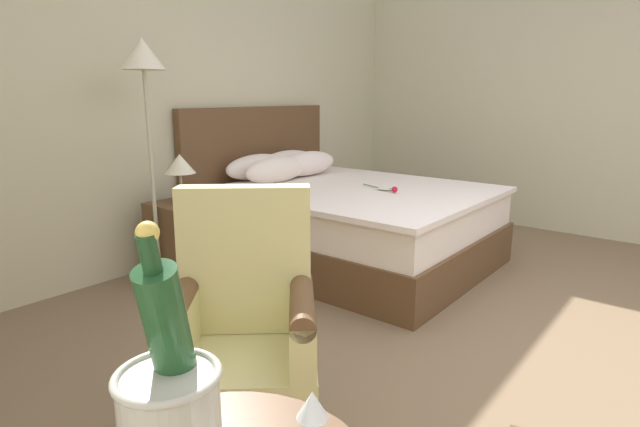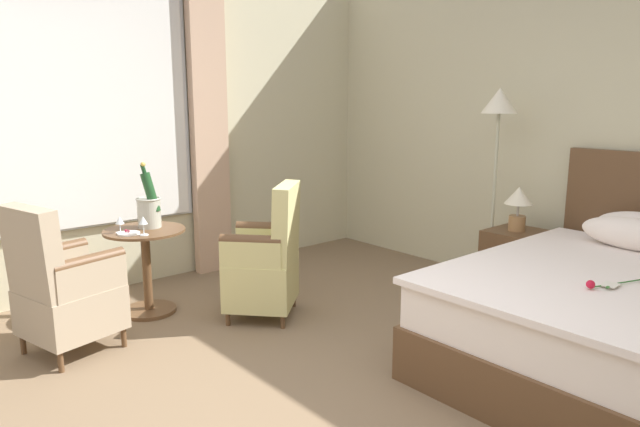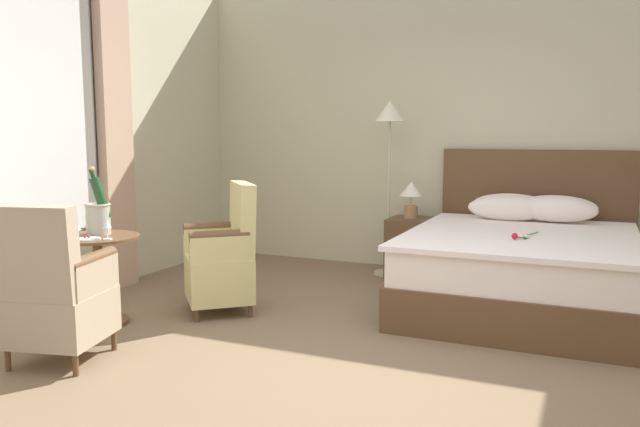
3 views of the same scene
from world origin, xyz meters
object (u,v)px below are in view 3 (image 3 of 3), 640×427
bedside_lamp (411,194)px  armchair_by_window (224,259)px  champagne_bucket (98,214)px  side_table_round (99,274)px  wine_glass_near_bucket (77,228)px  armchair_facing_bed (56,294)px  nightstand (410,247)px  bed (522,263)px  wine_glass_near_edge (107,225)px  snack_plate (89,239)px  floor_lamp_brass (390,134)px

bedside_lamp → armchair_by_window: bearing=-120.1°
bedside_lamp → champagne_bucket: bearing=-126.2°
side_table_round → armchair_by_window: size_ratio=0.65×
wine_glass_near_bucket → armchair_facing_bed: size_ratio=0.12×
nightstand → bedside_lamp: bedside_lamp is taller
bedside_lamp → side_table_round: size_ratio=0.54×
bed → side_table_round: 3.40m
armchair_facing_bed → wine_glass_near_edge: bearing=104.3°
bed → champagne_bucket: 3.43m
champagne_bucket → armchair_facing_bed: (0.39, -0.80, -0.39)m
bed → side_table_round: bearing=-147.6°
snack_plate → armchair_facing_bed: 0.68m
wine_glass_near_edge → armchair_by_window: bearing=56.5°
side_table_round → wine_glass_near_bucket: 0.42m
nightstand → bedside_lamp: (-0.00, -0.00, 0.54)m
wine_glass_near_bucket → wine_glass_near_edge: bearing=29.1°
champagne_bucket → wine_glass_near_edge: champagne_bucket is taller
side_table_round → wine_glass_near_edge: (0.18, -0.08, 0.39)m
nightstand → armchair_facing_bed: size_ratio=0.58×
champagne_bucket → armchair_facing_bed: champagne_bucket is taller
bedside_lamp → floor_lamp_brass: bearing=179.0°
bedside_lamp → wine_glass_near_bucket: bedside_lamp is taller
armchair_by_window → floor_lamp_brass: bearing=65.9°
side_table_round → armchair_by_window: 0.96m
bedside_lamp → wine_glass_near_edge: size_ratio=2.56×
floor_lamp_brass → side_table_round: 3.08m
bedside_lamp → snack_plate: bedside_lamp is taller
nightstand → floor_lamp_brass: 1.16m
nightstand → side_table_round: 3.02m
side_table_round → armchair_by_window: (0.68, 0.67, 0.05)m
wine_glass_near_edge → champagne_bucket: bearing=145.7°
bedside_lamp → snack_plate: bearing=-122.1°
wine_glass_near_edge → armchair_facing_bed: armchair_facing_bed is taller
floor_lamp_brass → bed: bearing=-25.6°
side_table_round → champagne_bucket: (-0.04, 0.07, 0.45)m
floor_lamp_brass → wine_glass_near_edge: bearing=-117.1°
side_table_round → wine_glass_near_edge: wine_glass_near_edge is taller
armchair_facing_bed → side_table_round: bearing=115.3°
bedside_lamp → side_table_round: bearing=-124.8°
bed → side_table_round: bed is taller
side_table_round → champagne_bucket: champagne_bucket is taller
wine_glass_near_edge → snack_plate: size_ratio=0.87×
snack_plate → floor_lamp_brass: bearing=61.8°
bed → floor_lamp_brass: 1.87m
side_table_round → bed: bearing=32.4°
armchair_by_window → wine_glass_near_edge: bearing=-123.5°
snack_plate → bed: bearing=35.3°
wine_glass_near_edge → floor_lamp_brass: bearing=62.9°
floor_lamp_brass → wine_glass_near_edge: floor_lamp_brass is taller
armchair_by_window → bed: bearing=27.7°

